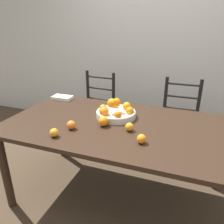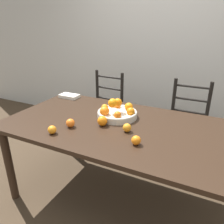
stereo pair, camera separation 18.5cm
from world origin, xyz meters
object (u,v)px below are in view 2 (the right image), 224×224
at_px(orange_loose_0, 127,128).
at_px(chair_right, 186,128).
at_px(orange_loose_1, 136,140).
at_px(orange_loose_2, 70,123).
at_px(book_stack, 69,96).
at_px(orange_loose_4, 102,121).
at_px(chair_left, 104,112).
at_px(fruit_bowl, 117,112).
at_px(orange_loose_3, 52,130).

bearing_deg(orange_loose_0, chair_right, 70.38).
bearing_deg(orange_loose_1, orange_loose_0, 130.51).
xyz_separation_m(orange_loose_1, orange_loose_2, (-0.58, 0.03, 0.00)).
relative_size(orange_loose_0, orange_loose_2, 0.95).
height_order(orange_loose_0, orange_loose_2, orange_loose_2).
distance_m(orange_loose_1, book_stack, 1.23).
bearing_deg(orange_loose_4, chair_left, 117.53).
bearing_deg(orange_loose_2, fruit_bowl, 53.68).
relative_size(fruit_bowl, chair_right, 0.36).
bearing_deg(orange_loose_4, orange_loose_3, -133.07).
height_order(orange_loose_3, chair_right, chair_right).
bearing_deg(book_stack, orange_loose_0, -28.27).
xyz_separation_m(fruit_bowl, orange_loose_0, (0.19, -0.22, -0.02)).
relative_size(fruit_bowl, orange_loose_2, 5.03).
xyz_separation_m(chair_right, book_stack, (-1.25, -0.46, 0.33)).
distance_m(orange_loose_2, book_stack, 0.78).
bearing_deg(orange_loose_0, orange_loose_4, 176.96).
relative_size(orange_loose_1, chair_left, 0.07).
distance_m(orange_loose_0, orange_loose_1, 0.20).
bearing_deg(orange_loose_1, chair_right, 79.40).
xyz_separation_m(orange_loose_3, book_stack, (-0.41, 0.78, -0.02)).
height_order(orange_loose_2, chair_left, chair_left).
height_order(fruit_bowl, orange_loose_4, fruit_bowl).
bearing_deg(orange_loose_3, book_stack, 118.07).
bearing_deg(orange_loose_4, book_stack, 145.18).
xyz_separation_m(orange_loose_2, book_stack, (-0.47, 0.62, -0.02)).
bearing_deg(orange_loose_1, orange_loose_2, 177.31).
distance_m(orange_loose_0, orange_loose_3, 0.58).
height_order(orange_loose_3, book_stack, orange_loose_3).
bearing_deg(book_stack, chair_left, 66.20).
bearing_deg(book_stack, chair_right, 20.04).
relative_size(orange_loose_4, chair_right, 0.08).
relative_size(chair_left, book_stack, 4.53).
xyz_separation_m(orange_loose_0, orange_loose_1, (0.13, -0.15, -0.00)).
xyz_separation_m(orange_loose_1, chair_left, (-0.84, 1.10, -0.35)).
bearing_deg(chair_left, chair_right, 3.05).
distance_m(orange_loose_3, chair_left, 1.30).
height_order(orange_loose_1, orange_loose_2, orange_loose_2).
distance_m(orange_loose_3, orange_loose_4, 0.40).
height_order(orange_loose_0, book_stack, orange_loose_0).
bearing_deg(chair_right, orange_loose_1, -101.01).
height_order(orange_loose_1, chair_right, chair_right).
height_order(fruit_bowl, chair_right, chair_right).
distance_m(orange_loose_3, chair_right, 1.53).
xyz_separation_m(orange_loose_0, orange_loose_3, (-0.50, -0.28, -0.00)).
relative_size(fruit_bowl, orange_loose_4, 4.28).
bearing_deg(orange_loose_3, chair_right, 55.74).
bearing_deg(orange_loose_4, orange_loose_0, -3.04).
bearing_deg(orange_loose_4, fruit_bowl, 80.27).
xyz_separation_m(orange_loose_2, orange_loose_3, (-0.06, -0.16, -0.00)).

